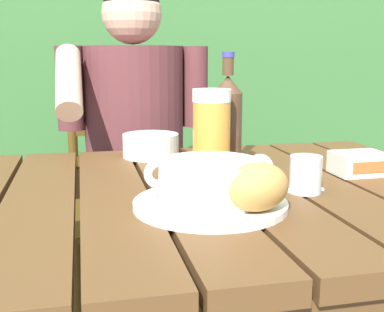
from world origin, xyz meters
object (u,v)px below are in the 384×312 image
(butter_tub, at_px, (359,163))
(diner_bowl, at_px, (151,145))
(chair_near_diner, at_px, (132,206))
(person_eating, at_px, (135,144))
(serving_plate, at_px, (210,204))
(bread_roll, at_px, (257,187))
(beer_glass, at_px, (211,134))
(soup_bowl, at_px, (210,180))
(water_glass_small, at_px, (305,174))
(table_knife, at_px, (279,190))
(beer_bottle, at_px, (227,121))

(butter_tub, bearing_deg, diner_bowl, 145.17)
(chair_near_diner, distance_m, butter_tub, 0.98)
(person_eating, height_order, diner_bowl, person_eating)
(chair_near_diner, bearing_deg, serving_plate, -87.80)
(person_eating, bearing_deg, bread_roll, -83.39)
(person_eating, distance_m, serving_plate, 0.79)
(beer_glass, height_order, butter_tub, beer_glass)
(chair_near_diner, height_order, soup_bowl, chair_near_diner)
(serving_plate, xyz_separation_m, butter_tub, (0.38, 0.16, 0.02))
(chair_near_diner, xyz_separation_m, soup_bowl, (0.04, -0.99, 0.35))
(water_glass_small, bearing_deg, serving_plate, -165.70)
(butter_tub, bearing_deg, bread_roll, -144.26)
(table_knife, xyz_separation_m, diner_bowl, (-0.19, 0.39, 0.03))
(table_knife, bearing_deg, butter_tub, 23.38)
(table_knife, bearing_deg, beer_bottle, 101.34)
(serving_plate, bearing_deg, table_knife, 22.55)
(beer_bottle, height_order, table_knife, beer_bottle)
(person_eating, height_order, serving_plate, person_eating)
(serving_plate, distance_m, diner_bowl, 0.45)
(bread_roll, bearing_deg, diner_bowl, 100.59)
(butter_tub, bearing_deg, chair_near_diner, 116.60)
(water_glass_small, height_order, butter_tub, water_glass_small)
(chair_near_diner, distance_m, table_knife, 0.99)
(chair_near_diner, bearing_deg, person_eating, -90.80)
(butter_tub, distance_m, diner_bowl, 0.51)
(beer_bottle, distance_m, diner_bowl, 0.25)
(person_eating, relative_size, beer_bottle, 4.77)
(soup_bowl, xyz_separation_m, beer_glass, (0.06, 0.20, 0.05))
(water_glass_small, xyz_separation_m, butter_tub, (0.18, 0.11, -0.01))
(beer_bottle, relative_size, butter_tub, 2.40)
(person_eating, relative_size, soup_bowl, 5.55)
(butter_tub, height_order, diner_bowl, diner_bowl)
(serving_plate, relative_size, diner_bowl, 1.85)
(bread_roll, relative_size, beer_glass, 0.74)
(serving_plate, distance_m, water_glass_small, 0.21)
(butter_tub, distance_m, table_knife, 0.25)
(person_eating, distance_m, water_glass_small, 0.78)
(serving_plate, xyz_separation_m, beer_glass, (0.06, 0.20, 0.09))
(serving_plate, height_order, table_knife, serving_plate)
(bread_roll, distance_m, butter_tub, 0.39)
(beer_glass, relative_size, water_glass_small, 2.65)
(butter_tub, bearing_deg, beer_bottle, 157.84)
(serving_plate, xyz_separation_m, water_glass_small, (0.20, 0.05, 0.03))
(butter_tub, bearing_deg, beer_glass, 172.63)
(soup_bowl, bearing_deg, chair_near_diner, 92.20)
(chair_near_diner, distance_m, bread_roll, 1.12)
(bread_roll, bearing_deg, serving_plate, 130.60)
(bread_roll, height_order, butter_tub, bread_roll)
(person_eating, height_order, bread_roll, person_eating)
(bread_roll, bearing_deg, beer_glass, 90.63)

